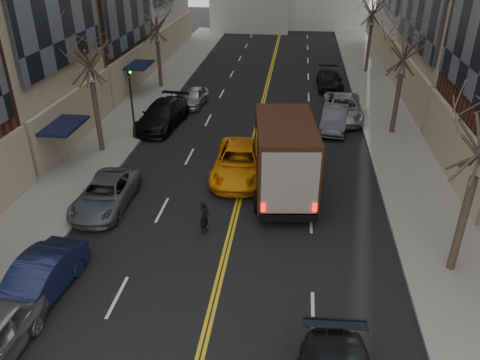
% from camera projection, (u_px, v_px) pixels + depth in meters
% --- Properties ---
extents(sidewalk_left, '(4.00, 66.00, 0.15)m').
position_uv_depth(sidewalk_left, '(136.00, 111.00, 34.06)').
color(sidewalk_left, slate).
rests_on(sidewalk_left, ground).
extents(sidewalk_right, '(4.00, 66.00, 0.15)m').
position_uv_depth(sidewalk_right, '(390.00, 122.00, 32.11)').
color(sidewalk_right, slate).
rests_on(sidewalk_right, ground).
extents(tree_lf_mid, '(3.20, 3.20, 8.91)m').
position_uv_depth(tree_lf_mid, '(86.00, 39.00, 24.84)').
color(tree_lf_mid, '#382D23').
rests_on(tree_lf_mid, sidewalk_left).
extents(tree_lf_far, '(3.20, 3.20, 8.12)m').
position_uv_depth(tree_lf_far, '(155.00, 13.00, 36.49)').
color(tree_lf_far, '#382D23').
rests_on(tree_lf_far, sidewalk_left).
extents(tree_rt_mid, '(3.20, 3.20, 8.32)m').
position_uv_depth(tree_rt_mid, '(407.00, 37.00, 27.52)').
color(tree_rt_mid, '#382D23').
rests_on(tree_rt_mid, sidewalk_right).
extents(traffic_signal, '(0.29, 0.26, 4.70)m').
position_uv_depth(traffic_signal, '(131.00, 97.00, 28.22)').
color(traffic_signal, black).
rests_on(traffic_signal, sidewalk_left).
extents(ups_truck, '(3.56, 7.40, 3.91)m').
position_uv_depth(ups_truck, '(284.00, 156.00, 22.83)').
color(ups_truck, black).
rests_on(ups_truck, ground).
extents(taxi, '(2.79, 5.82, 1.60)m').
position_uv_depth(taxi, '(239.00, 162.00, 24.86)').
color(taxi, orange).
rests_on(taxi, ground).
extents(pedestrian, '(0.51, 0.65, 1.57)m').
position_uv_depth(pedestrian, '(205.00, 217.00, 20.14)').
color(pedestrian, black).
rests_on(pedestrian, ground).
extents(parked_lf_b, '(2.04, 4.67, 1.49)m').
position_uv_depth(parked_lf_b, '(38.00, 281.00, 16.52)').
color(parked_lf_b, '#101633').
rests_on(parked_lf_b, ground).
extents(parked_lf_c, '(2.29, 4.90, 1.36)m').
position_uv_depth(parked_lf_c, '(105.00, 194.00, 22.07)').
color(parked_lf_c, '#53575B').
rests_on(parked_lf_c, ground).
extents(parked_lf_d, '(2.91, 5.91, 1.65)m').
position_uv_depth(parked_lf_d, '(162.00, 115.00, 31.20)').
color(parked_lf_d, black).
rests_on(parked_lf_d, ground).
extents(parked_lf_e, '(1.91, 4.00, 1.32)m').
position_uv_depth(parked_lf_e, '(194.00, 97.00, 34.99)').
color(parked_lf_e, '#929599').
rests_on(parked_lf_e, ground).
extents(parked_rt_a, '(2.18, 4.72, 1.50)m').
position_uv_depth(parked_rt_a, '(334.00, 118.00, 30.80)').
color(parked_rt_a, '#45474C').
rests_on(parked_rt_a, ground).
extents(parked_rt_b, '(2.66, 5.64, 1.56)m').
position_uv_depth(parked_rt_b, '(343.00, 108.00, 32.58)').
color(parked_rt_b, '#A4A7AC').
rests_on(parked_rt_b, ground).
extents(parked_rt_c, '(2.15, 4.97, 1.43)m').
position_uv_depth(parked_rt_c, '(330.00, 80.00, 38.87)').
color(parked_rt_c, black).
rests_on(parked_rt_c, ground).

